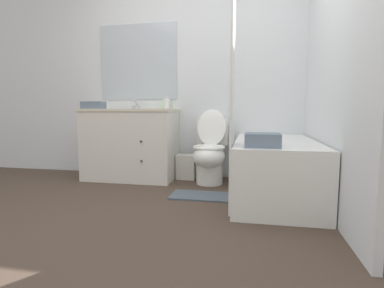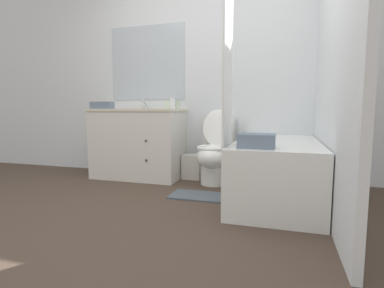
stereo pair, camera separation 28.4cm
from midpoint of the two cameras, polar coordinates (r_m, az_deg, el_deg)
The scene contains 14 objects.
ground_plane at distance 2.32m, azimuth -10.31°, elevation -14.40°, with size 14.00×14.00×0.00m, color #47382D.
wall_back at distance 3.75m, azimuth -1.47°, elevation 13.01°, with size 8.00×0.06×2.50m.
wall_right at distance 2.89m, azimuth 21.60°, elevation 14.52°, with size 0.05×2.60×2.50m.
vanity_cabinet at distance 3.69m, azimuth -13.67°, elevation 0.13°, with size 1.08×0.61×0.84m.
sink_faucet at distance 3.85m, azimuth -12.59°, elevation 7.06°, with size 0.14×0.12×0.12m.
toilet at distance 3.37m, azimuth 1.06°, elevation -1.64°, with size 0.36×0.63×0.83m.
bathtub at distance 2.92m, azimuth 12.81°, elevation -4.55°, with size 0.73×1.50×0.54m.
shower_curtain at distance 2.42m, azimuth 4.36°, elevation 10.87°, with size 0.01×0.36×2.01m.
wastebasket at distance 3.61m, azimuth -3.31°, elevation -4.34°, with size 0.23×0.19×0.29m.
tissue_box at distance 3.59m, azimuth -7.28°, elevation 7.46°, with size 0.15×0.12×0.12m.
soap_dispenser at distance 3.48m, azimuth -7.16°, elevation 7.72°, with size 0.06×0.06×0.15m.
hand_towel_folded at distance 3.67m, azimuth -20.43°, elevation 6.95°, with size 0.26×0.13×0.08m.
bath_towel_folded at distance 2.34m, azimuth 9.92°, elevation 0.74°, with size 0.27×0.23×0.10m.
bath_mat at distance 2.90m, azimuth -1.25°, elevation -9.86°, with size 0.56×0.32×0.02m.
Camera 1 is at (0.67, -2.05, 0.82)m, focal length 28.00 mm.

